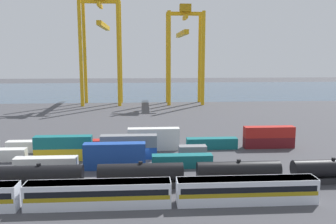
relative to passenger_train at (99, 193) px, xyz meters
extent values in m
plane|color=#424247|center=(6.57, 62.82, -2.14)|extent=(420.00, 420.00, 0.00)
cube|color=#384C60|center=(6.57, 168.79, -2.14)|extent=(400.00, 110.00, 0.01)
cube|color=silver|center=(0.00, 0.00, -0.19)|extent=(21.44, 3.10, 3.90)
cube|color=#9E8414|center=(0.00, 0.00, -0.29)|extent=(21.01, 3.14, 0.64)
cube|color=black|center=(0.00, 0.00, 0.49)|extent=(20.58, 3.13, 0.90)
cube|color=slate|center=(0.00, 0.00, 1.58)|extent=(21.22, 2.85, 0.36)
cube|color=silver|center=(22.34, 0.00, -0.19)|extent=(21.44, 3.10, 3.90)
cube|color=#9E8414|center=(22.34, 0.00, -0.29)|extent=(21.01, 3.14, 0.64)
cube|color=black|center=(22.34, 0.00, 0.49)|extent=(20.58, 3.13, 0.90)
cube|color=slate|center=(22.34, 0.00, 1.58)|extent=(21.22, 2.85, 0.36)
cube|color=#232326|center=(-10.75, 7.73, -1.59)|extent=(14.46, 2.50, 1.10)
cylinder|color=black|center=(-10.75, 7.73, 0.48)|extent=(14.46, 3.04, 3.04)
cylinder|color=black|center=(-10.75, 7.73, 2.18)|extent=(0.70, 0.70, 0.36)
cube|color=#232326|center=(6.16, 7.73, -1.59)|extent=(14.46, 2.50, 1.10)
cylinder|color=black|center=(6.16, 7.73, 0.48)|extent=(14.46, 3.04, 3.04)
cylinder|color=black|center=(6.16, 7.73, 2.18)|extent=(0.70, 0.70, 0.36)
cube|color=#232326|center=(23.08, 7.73, -1.59)|extent=(14.46, 2.50, 1.10)
cylinder|color=black|center=(23.08, 7.73, 0.48)|extent=(14.46, 3.04, 3.04)
cylinder|color=black|center=(23.08, 7.73, 2.18)|extent=(0.70, 0.70, 0.36)
cube|color=#232326|center=(39.99, 7.73, -1.59)|extent=(14.46, 2.50, 1.10)
cylinder|color=black|center=(39.99, 7.73, 0.48)|extent=(14.46, 3.04, 3.04)
cylinder|color=black|center=(39.99, 7.73, 2.18)|extent=(0.70, 0.70, 0.36)
cube|color=silver|center=(-12.36, 18.00, -0.84)|extent=(12.10, 2.44, 2.60)
cube|color=#1C4299|center=(0.99, 18.00, -0.84)|extent=(12.10, 2.44, 2.60)
cube|color=#1C4299|center=(0.99, 18.00, 1.76)|extent=(12.10, 2.44, 2.60)
cube|color=#146066|center=(14.35, 18.00, -0.84)|extent=(12.10, 2.44, 2.60)
cube|color=gold|center=(-10.42, 24.86, -0.84)|extent=(12.10, 2.44, 2.60)
cube|color=#146066|center=(-10.42, 24.86, 1.76)|extent=(12.10, 2.44, 2.60)
cube|color=#1C4299|center=(3.48, 24.86, -0.84)|extent=(12.10, 2.44, 2.60)
cube|color=slate|center=(3.48, 24.86, 1.76)|extent=(12.10, 2.44, 2.60)
cube|color=slate|center=(17.38, 24.86, -0.84)|extent=(6.04, 2.44, 2.60)
cube|color=silver|center=(-18.72, 31.71, -0.84)|extent=(12.10, 2.44, 2.60)
cube|color=#AD211C|center=(-4.84, 31.71, -0.84)|extent=(12.10, 2.44, 2.60)
cube|color=silver|center=(9.04, 31.71, -0.84)|extent=(12.10, 2.44, 2.60)
cube|color=silver|center=(9.04, 31.71, 1.76)|extent=(12.10, 2.44, 2.60)
cube|color=#146066|center=(22.92, 31.71, -0.84)|extent=(12.10, 2.44, 2.60)
cube|color=maroon|center=(36.80, 31.71, -0.84)|extent=(12.10, 2.44, 2.60)
cube|color=#AD211C|center=(36.80, 31.71, 1.76)|extent=(12.10, 2.44, 2.60)
cylinder|color=gold|center=(-19.29, 103.84, 20.28)|extent=(1.50, 1.50, 44.84)
cylinder|color=gold|center=(-3.51, 103.84, 20.28)|extent=(1.50, 1.50, 44.84)
cylinder|color=gold|center=(-19.29, 114.35, 20.28)|extent=(1.50, 1.50, 44.84)
cylinder|color=gold|center=(-3.51, 114.35, 20.28)|extent=(1.50, 1.50, 44.84)
cube|color=gold|center=(-11.40, 109.09, 41.90)|extent=(17.38, 1.20, 1.60)
cube|color=gold|center=(-11.40, 109.09, 40.30)|extent=(1.20, 12.11, 1.60)
cube|color=gold|center=(-11.40, 122.90, 32.71)|extent=(2.00, 39.45, 2.00)
cylinder|color=gold|center=(17.76, 104.35, 17.88)|extent=(1.50, 1.50, 40.05)
cylinder|color=gold|center=(32.46, 104.35, 17.88)|extent=(1.50, 1.50, 40.05)
cylinder|color=gold|center=(17.76, 113.84, 17.88)|extent=(1.50, 1.50, 40.05)
cylinder|color=gold|center=(32.46, 113.84, 17.88)|extent=(1.50, 1.50, 40.05)
cube|color=gold|center=(25.11, 109.09, 37.10)|extent=(16.30, 1.20, 1.60)
cube|color=gold|center=(25.11, 109.09, 35.50)|extent=(1.20, 11.08, 1.60)
cube|color=gold|center=(25.11, 122.63, 29.21)|extent=(2.00, 38.69, 2.00)
cube|color=#A77A10|center=(25.11, 109.09, 39.50)|extent=(4.80, 4.00, 3.20)
camera|label=1|loc=(6.84, -51.68, 20.63)|focal=38.84mm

